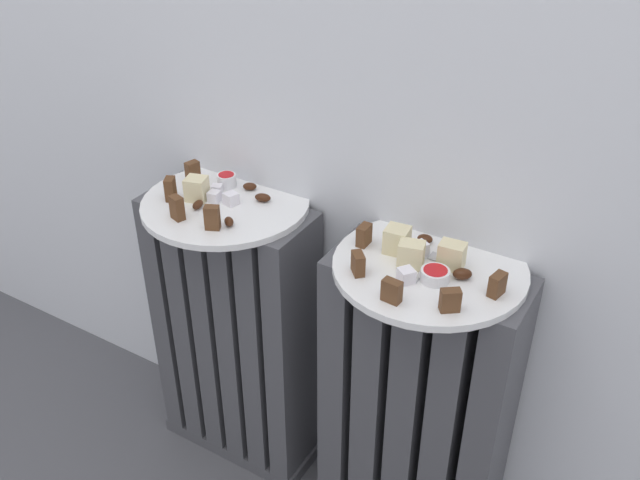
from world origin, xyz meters
TOP-DOWN VIEW (x-y plane):
  - radiator_left at (-0.20, 0.28)m, footprint 0.35×0.15m
  - radiator_right at (0.20, 0.28)m, footprint 0.35×0.15m
  - plate_left at (-0.20, 0.28)m, footprint 0.31×0.31m
  - plate_right at (0.20, 0.28)m, footprint 0.31×0.31m
  - dark_cake_slice_left_0 at (-0.30, 0.31)m, footprint 0.02×0.03m
  - dark_cake_slice_left_1 at (-0.29, 0.23)m, footprint 0.03×0.03m
  - dark_cake_slice_left_2 at (-0.23, 0.19)m, footprint 0.03×0.02m
  - dark_cake_slice_left_3 at (-0.16, 0.19)m, footprint 0.03×0.03m
  - marble_cake_slice_left_0 at (-0.25, 0.26)m, footprint 0.05×0.04m
  - turkish_delight_left_0 at (-0.19, 0.28)m, footprint 0.03×0.03m
  - turkish_delight_left_1 at (-0.22, 0.27)m, footprint 0.02×0.02m
  - turkish_delight_left_2 at (-0.23, 0.29)m, footprint 0.02×0.02m
  - medjool_date_left_0 at (-0.14, 0.31)m, footprint 0.03×0.03m
  - medjool_date_left_1 at (-0.19, 0.34)m, footprint 0.03×0.03m
  - medjool_date_left_2 at (-0.14, 0.21)m, footprint 0.03×0.03m
  - medjool_date_left_3 at (-0.23, 0.23)m, footprint 0.02×0.03m
  - jam_bowl_left at (-0.23, 0.33)m, footprint 0.04×0.04m
  - dark_cake_slice_right_0 at (0.09, 0.28)m, footprint 0.02×0.03m
  - dark_cake_slice_right_1 at (0.12, 0.20)m, footprint 0.03×0.03m
  - dark_cake_slice_right_2 at (0.19, 0.16)m, footprint 0.03×0.02m
  - dark_cake_slice_right_3 at (0.27, 0.19)m, footprint 0.03×0.03m
  - dark_cake_slice_right_4 at (0.32, 0.26)m, footprint 0.02×0.03m
  - marble_cake_slice_right_0 at (0.23, 0.29)m, footprint 0.04×0.03m
  - marble_cake_slice_right_1 at (0.18, 0.26)m, footprint 0.05×0.04m
  - marble_cake_slice_right_2 at (0.14, 0.29)m, footprint 0.04×0.04m
  - turkish_delight_right_0 at (0.19, 0.22)m, footprint 0.03×0.03m
  - turkish_delight_right_1 at (0.18, 0.30)m, footprint 0.03×0.03m
  - medjool_date_right_0 at (0.17, 0.34)m, footprint 0.03×0.02m
  - medjool_date_right_1 at (0.26, 0.27)m, footprint 0.04×0.03m
  - medjool_date_right_2 at (0.21, 0.32)m, footprint 0.02×0.03m
  - jam_bowl_right at (0.23, 0.24)m, footprint 0.05×0.05m
  - fork at (0.20, 0.28)m, footprint 0.02×0.09m

SIDE VIEW (x-z plane):
  - radiator_right at x=0.20m, z-range 0.00..0.61m
  - radiator_left at x=-0.20m, z-range 0.00..0.61m
  - plate_left at x=-0.20m, z-range 0.62..0.63m
  - plate_right at x=0.20m, z-range 0.62..0.63m
  - fork at x=0.20m, z-range 0.63..0.63m
  - medjool_date_left_3 at x=-0.23m, z-range 0.63..0.64m
  - medjool_date_right_0 at x=0.17m, z-range 0.63..0.64m
  - medjool_date_left_1 at x=-0.19m, z-range 0.63..0.64m
  - medjool_date_left_0 at x=-0.14m, z-range 0.63..0.64m
  - medjool_date_left_2 at x=-0.14m, z-range 0.63..0.64m
  - medjool_date_right_1 at x=0.26m, z-range 0.63..0.65m
  - medjool_date_right_2 at x=0.21m, z-range 0.63..0.65m
  - turkish_delight_left_2 at x=-0.23m, z-range 0.63..0.65m
  - turkish_delight_left_1 at x=-0.22m, z-range 0.63..0.65m
  - jam_bowl_right at x=0.23m, z-range 0.63..0.65m
  - turkish_delight_right_1 at x=0.18m, z-range 0.63..0.65m
  - turkish_delight_left_0 at x=-0.19m, z-range 0.63..0.65m
  - turkish_delight_right_0 at x=0.19m, z-range 0.63..0.65m
  - jam_bowl_left at x=-0.23m, z-range 0.63..0.65m
  - dark_cake_slice_right_0 at x=0.09m, z-range 0.63..0.66m
  - dark_cake_slice_right_1 at x=0.12m, z-range 0.63..0.66m
  - dark_cake_slice_right_2 at x=0.19m, z-range 0.63..0.66m
  - dark_cake_slice_right_3 at x=0.27m, z-range 0.63..0.66m
  - dark_cake_slice_right_4 at x=0.32m, z-range 0.63..0.66m
  - marble_cake_slice_right_1 at x=0.18m, z-range 0.63..0.67m
  - marble_cake_slice_right_0 at x=0.23m, z-range 0.63..0.67m
  - marble_cake_slice_right_2 at x=0.14m, z-range 0.63..0.67m
  - marble_cake_slice_left_0 at x=-0.25m, z-range 0.63..0.67m
  - dark_cake_slice_left_0 at x=-0.30m, z-range 0.63..0.67m
  - dark_cake_slice_left_1 at x=-0.29m, z-range 0.63..0.67m
  - dark_cake_slice_left_2 at x=-0.23m, z-range 0.63..0.67m
  - dark_cake_slice_left_3 at x=-0.16m, z-range 0.63..0.67m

